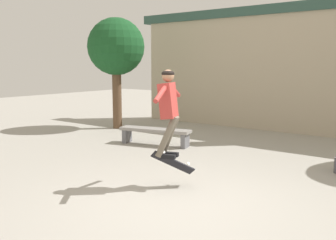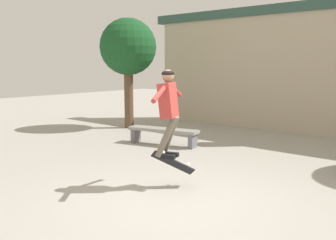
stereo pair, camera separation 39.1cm
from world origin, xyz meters
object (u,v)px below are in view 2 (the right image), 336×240
at_px(tree_left, 128,48).
at_px(skateboard_flipping, 173,163).
at_px(skater, 168,105).
at_px(park_bench, 163,132).

distance_m(tree_left, skateboard_flipping, 6.84).
bearing_deg(tree_left, skater, -38.03).
relative_size(park_bench, skater, 1.32).
height_order(tree_left, park_bench, tree_left).
bearing_deg(skateboard_flipping, park_bench, 89.06).
bearing_deg(skater, park_bench, 114.15).
bearing_deg(skater, skateboard_flipping, 32.23).
height_order(park_bench, skateboard_flipping, skateboard_flipping).
xyz_separation_m(tree_left, park_bench, (2.71, -1.36, -2.35)).
relative_size(skater, skateboard_flipping, 2.29).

